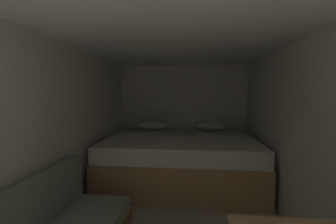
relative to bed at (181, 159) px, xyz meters
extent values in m
cube|color=silver|center=(0.00, 0.92, 0.62)|extent=(2.57, 0.05, 1.98)
cube|color=silver|center=(-1.26, -1.45, 0.62)|extent=(0.05, 4.69, 1.98)
cube|color=silver|center=(1.26, -1.45, 0.62)|extent=(0.05, 4.69, 1.98)
cube|color=white|center=(0.00, -1.45, 1.63)|extent=(2.57, 4.69, 0.05)
cube|color=tan|center=(0.00, -0.01, -0.12)|extent=(2.35, 1.71, 0.50)
cube|color=white|center=(0.00, -0.01, 0.25)|extent=(2.31, 1.67, 0.23)
ellipsoid|color=white|center=(-0.53, 0.65, 0.45)|extent=(0.54, 0.29, 0.17)
ellipsoid|color=white|center=(0.53, 0.65, 0.45)|extent=(0.54, 0.29, 0.17)
camera|label=1|loc=(0.16, -3.66, 1.06)|focal=24.75mm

